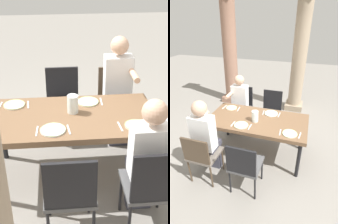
% 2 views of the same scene
% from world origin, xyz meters
% --- Properties ---
extents(ground_plane, '(16.00, 16.00, 0.00)m').
position_xyz_m(ground_plane, '(0.00, 0.00, 0.00)').
color(ground_plane, gray).
extents(dining_table, '(1.74, 0.89, 0.75)m').
position_xyz_m(dining_table, '(0.00, 0.00, 0.69)').
color(dining_table, brown).
rests_on(dining_table, ground).
extents(chair_west_north, '(0.44, 0.44, 0.95)m').
position_xyz_m(chair_west_north, '(-0.62, 0.87, 0.55)').
color(chair_west_north, '#4F4F50').
rests_on(chair_west_north, ground).
extents(chair_west_south, '(0.44, 0.44, 0.88)m').
position_xyz_m(chair_west_south, '(-0.62, -0.86, 0.52)').
color(chair_west_south, '#6A6158').
rests_on(chair_west_south, ground).
extents(chair_mid_north, '(0.44, 0.44, 0.93)m').
position_xyz_m(chair_mid_north, '(0.07, 0.87, 0.53)').
color(chair_mid_north, '#4F4F50').
rests_on(chair_mid_north, ground).
extents(chair_mid_south, '(0.44, 0.44, 0.89)m').
position_xyz_m(chair_mid_south, '(0.07, -0.87, 0.52)').
color(chair_mid_south, '#4F4F50').
rests_on(chair_mid_south, ground).
extents(diner_woman_green, '(0.35, 0.50, 1.35)m').
position_xyz_m(diner_woman_green, '(-0.62, -0.68, 0.73)').
color(diner_woman_green, '#3F3F4C').
rests_on(diner_woman_green, ground).
extents(diner_man_white, '(0.35, 0.49, 1.28)m').
position_xyz_m(diner_man_white, '(-0.62, 0.67, 0.69)').
color(diner_man_white, '#3F3F4C').
rests_on(diner_man_white, ground).
extents(plate_0, '(0.21, 0.21, 0.02)m').
position_xyz_m(plate_0, '(-0.61, 0.26, 0.76)').
color(plate_0, silver).
rests_on(plate_0, dining_table).
extents(fork_0, '(0.03, 0.17, 0.01)m').
position_xyz_m(fork_0, '(-0.76, 0.26, 0.76)').
color(fork_0, silver).
rests_on(fork_0, dining_table).
extents(spoon_0, '(0.03, 0.17, 0.01)m').
position_xyz_m(spoon_0, '(-0.46, 0.26, 0.76)').
color(spoon_0, silver).
rests_on(spoon_0, dining_table).
extents(plate_1, '(0.24, 0.24, 0.02)m').
position_xyz_m(plate_1, '(-0.20, -0.28, 0.76)').
color(plate_1, silver).
rests_on(plate_1, dining_table).
extents(fork_1, '(0.02, 0.17, 0.01)m').
position_xyz_m(fork_1, '(-0.35, -0.28, 0.76)').
color(fork_1, silver).
rests_on(fork_1, dining_table).
extents(spoon_1, '(0.02, 0.17, 0.01)m').
position_xyz_m(spoon_1, '(-0.05, -0.28, 0.76)').
color(spoon_1, silver).
rests_on(spoon_1, dining_table).
extents(plate_2, '(0.25, 0.25, 0.02)m').
position_xyz_m(plate_2, '(0.19, 0.27, 0.76)').
color(plate_2, white).
rests_on(plate_2, dining_table).
extents(fork_2, '(0.03, 0.17, 0.01)m').
position_xyz_m(fork_2, '(0.04, 0.27, 0.76)').
color(fork_2, silver).
rests_on(fork_2, dining_table).
extents(spoon_2, '(0.03, 0.17, 0.01)m').
position_xyz_m(spoon_2, '(0.34, 0.27, 0.76)').
color(spoon_2, silver).
rests_on(spoon_2, dining_table).
extents(plate_3, '(0.23, 0.23, 0.02)m').
position_xyz_m(plate_3, '(0.61, -0.28, 0.76)').
color(plate_3, silver).
rests_on(plate_3, dining_table).
extents(fork_3, '(0.03, 0.17, 0.01)m').
position_xyz_m(fork_3, '(0.46, -0.28, 0.76)').
color(fork_3, silver).
rests_on(fork_3, dining_table).
extents(spoon_3, '(0.04, 0.17, 0.01)m').
position_xyz_m(spoon_3, '(0.76, -0.28, 0.76)').
color(spoon_3, silver).
rests_on(spoon_3, dining_table).
extents(water_pitcher, '(0.12, 0.12, 0.19)m').
position_xyz_m(water_pitcher, '(-0.02, -0.07, 0.84)').
color(water_pitcher, white).
rests_on(water_pitcher, dining_table).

